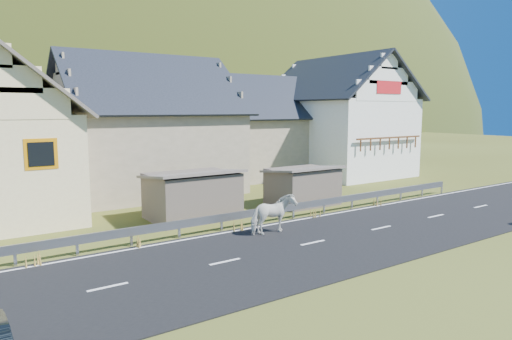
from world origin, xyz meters
TOP-DOWN VIEW (x-y plane):
  - ground at (0.00, 0.00)m, footprint 160.00×160.00m
  - road at (0.00, 0.00)m, footprint 60.00×7.00m
  - lane_markings at (0.00, 0.00)m, footprint 60.00×6.60m
  - guardrail at (-0.00, 3.68)m, footprint 28.10×0.09m
  - shed_left at (-2.00, 6.50)m, footprint 4.30×3.30m
  - shed_right at (4.50, 6.00)m, footprint 3.80×2.90m
  - house_stone_a at (-1.00, 15.00)m, footprint 10.80×9.80m
  - house_stone_b at (9.00, 17.00)m, footprint 9.80×8.80m
  - house_white at (15.00, 14.00)m, footprint 8.80×10.80m
  - mountain at (5.00, 180.00)m, footprint 440.00×280.00m
  - horse at (-0.48, 1.97)m, footprint 0.90×1.97m

SIDE VIEW (x-z plane):
  - mountain at x=5.00m, z-range -150.00..110.00m
  - ground at x=0.00m, z-range 0.00..0.00m
  - road at x=0.00m, z-range 0.00..0.04m
  - lane_markings at x=0.00m, z-range 0.04..0.05m
  - guardrail at x=0.00m, z-range 0.19..0.94m
  - horse at x=-0.48m, z-range 0.04..1.70m
  - shed_right at x=4.50m, z-range -0.10..2.10m
  - shed_left at x=-2.00m, z-range -0.10..2.30m
  - house_stone_b at x=9.00m, z-range 0.19..8.29m
  - house_stone_a at x=-1.00m, z-range 0.18..9.08m
  - house_white at x=15.00m, z-range 0.21..9.91m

